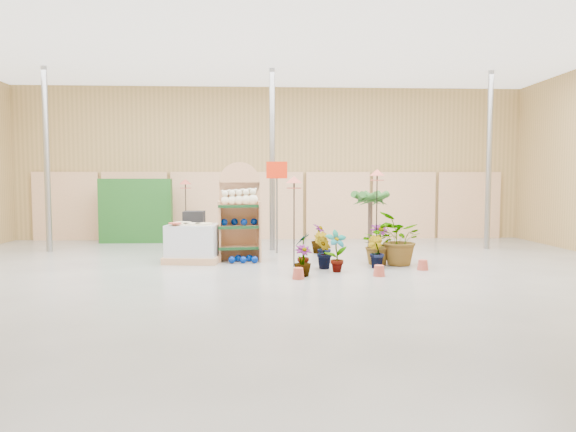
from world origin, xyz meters
The scene contains 23 objects.
room centered at (0.00, 0.91, 2.21)m, with size 15.20×12.10×4.70m.
display_shelf centered at (-0.75, 1.98, 0.99)m, with size 0.97×0.69×2.16m.
teddy_bears centered at (-0.72, 1.88, 1.37)m, with size 0.80×0.22×0.35m.
gazing_balls_shelf centered at (-0.75, 1.86, 0.85)m, with size 0.79×0.27×0.15m.
gazing_balls_floor centered at (-0.65, 1.57, 0.07)m, with size 0.63×0.39×0.15m.
pallet_stack centered at (-1.73, 1.71, 0.41)m, with size 1.24×1.07×0.85m.
charcoal_planters centered at (-1.92, 3.32, 0.50)m, with size 0.50×0.50×1.00m.
trellis_stock centered at (-3.80, 5.20, 0.90)m, with size 2.00×0.30×1.80m, color #1A501A.
offer_sign centered at (0.10, 2.98, 1.57)m, with size 0.50×0.08×2.20m.
bird_table_front centered at (0.40, 0.99, 1.71)m, with size 0.34×0.34×1.84m.
bird_table_right centered at (2.27, 1.83, 1.85)m, with size 0.34×0.34×2.00m.
bird_table_back centered at (-2.30, 4.48, 1.66)m, with size 0.34×0.34×1.79m.
palm centered at (2.29, 2.64, 1.36)m, with size 0.70×0.70×1.60m.
potted_plant_0 centered at (0.57, 0.80, 0.38)m, with size 0.40×0.27×0.76m, color #21521C.
potted_plant_1 centered at (0.99, 0.69, 0.34)m, with size 0.37×0.30×0.68m, color #21521C.
potted_plant_2 centered at (2.14, 1.25, 0.42)m, with size 0.76×0.66×0.85m, color #21521C.
potted_plant_3 centered at (2.35, 1.90, 0.39)m, with size 0.44×0.44×0.78m, color #21521C.
potted_plant_5 centered at (1.04, 1.51, 0.33)m, with size 0.36×0.29×0.66m, color #21521C.
potted_plant_7 centered at (0.50, -0.04, 0.29)m, with size 0.32×0.32×0.57m, color #21521C.
potted_plant_8 centered at (1.17, 0.36, 0.41)m, with size 0.43×0.29×0.81m, color #21521C.
potted_plant_9 centered at (2.03, 0.78, 0.33)m, with size 0.36×0.29×0.65m, color #21521C.
potted_plant_10 centered at (2.60, 1.04, 0.55)m, with size 1.00×0.86×1.11m, color #21521C.
potted_plant_11 centered at (1.12, 2.92, 0.35)m, with size 0.39×0.39×0.70m, color #21521C.
Camera 1 is at (-0.20, -9.32, 1.76)m, focal length 32.00 mm.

